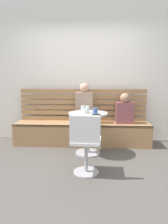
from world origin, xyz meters
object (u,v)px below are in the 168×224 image
object	(u,v)px
booth_bench	(82,133)
cup_ceramic_white	(85,111)
cafe_table	(88,125)
cup_mug_blue	(95,111)
white_chair	(86,142)
cup_water_clear	(83,109)
plate_small	(100,112)
cup_glass_tall	(87,109)
person_adult	(84,105)
person_child_left	(125,110)
phone_on_table	(96,115)

from	to	relation	value
booth_bench	cup_ceramic_white	xyz separation A→B (m)	(0.09, -0.63, 0.55)
cafe_table	cup_mug_blue	size ratio (longest dim) A/B	7.79
white_chair	cup_ceramic_white	xyz separation A→B (m)	(-0.05, 0.72, 0.31)
cup_water_clear	plate_small	xyz separation A→B (m)	(0.30, -0.06, -0.05)
cup_glass_tall	cup_ceramic_white	xyz separation A→B (m)	(-0.04, -0.08, -0.03)
cafe_table	cup_water_clear	world-z (taller)	cup_water_clear
cup_glass_tall	plate_small	xyz separation A→B (m)	(0.21, 0.05, -0.05)
cafe_table	plate_small	distance (m)	0.31
white_chair	cup_glass_tall	bearing A→B (deg)	90.67
person_adult	person_child_left	distance (m)	0.81
plate_small	person_adult	bearing A→B (deg)	119.57
person_child_left	cup_ceramic_white	size ratio (longest dim) A/B	7.52
cup_glass_tall	cup_mug_blue	xyz separation A→B (m)	(0.14, -0.09, -0.01)
person_child_left	cup_water_clear	bearing A→B (deg)	-149.68
cup_mug_blue	cup_ceramic_white	size ratio (longest dim) A/B	1.19
cafe_table	phone_on_table	bearing A→B (deg)	-58.61
person_child_left	plate_small	size ratio (longest dim) A/B	3.54
cup_water_clear	phone_on_table	distance (m)	0.40
person_adult	plate_small	size ratio (longest dim) A/B	4.71
white_chair	person_child_left	size ratio (longest dim) A/B	1.41
person_adult	cup_water_clear	xyz separation A→B (m)	(-0.00, -0.46, -0.01)
plate_small	phone_on_table	size ratio (longest dim) A/B	1.21
cup_water_clear	phone_on_table	bearing A→B (deg)	-54.14
person_child_left	phone_on_table	distance (m)	0.98
booth_bench	cup_water_clear	xyz separation A→B (m)	(0.04, -0.44, 0.57)
person_adult	person_child_left	xyz separation A→B (m)	(0.80, 0.01, -0.10)
cafe_table	white_chair	world-z (taller)	white_chair
booth_bench	plate_small	xyz separation A→B (m)	(0.34, -0.50, 0.52)
person_adult	person_child_left	size ratio (longest dim) A/B	1.33
cup_water_clear	plate_small	size ratio (longest dim) A/B	0.65
booth_bench	cup_mug_blue	world-z (taller)	cup_mug_blue
cup_water_clear	cup_ceramic_white	size ratio (longest dim) A/B	1.38
cup_water_clear	cup_ceramic_white	world-z (taller)	cup_water_clear
cafe_table	person_adult	distance (m)	0.64
cafe_table	cup_ceramic_white	distance (m)	0.28
cafe_table	cup_ceramic_white	world-z (taller)	cup_ceramic_white
white_chair	cup_mug_blue	xyz separation A→B (m)	(0.13, 0.71, 0.32)
cup_ceramic_white	plate_small	size ratio (longest dim) A/B	0.47
person_adult	cup_glass_tall	distance (m)	0.58
cafe_table	cup_water_clear	distance (m)	0.31
cup_water_clear	phone_on_table	size ratio (longest dim) A/B	0.79
cafe_table	person_adult	size ratio (longest dim) A/B	0.92
cup_ceramic_white	cup_mug_blue	bearing A→B (deg)	-2.65
cup_water_clear	cup_glass_tall	bearing A→B (deg)	-51.35
cup_water_clear	white_chair	bearing A→B (deg)	-83.96
person_adult	cup_ceramic_white	world-z (taller)	person_adult
person_child_left	phone_on_table	size ratio (longest dim) A/B	4.30
cup_mug_blue	plate_small	xyz separation A→B (m)	(0.07, 0.14, -0.04)
booth_bench	cup_glass_tall	world-z (taller)	cup_glass_tall
cafe_table	cup_mug_blue	bearing A→B (deg)	-38.46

